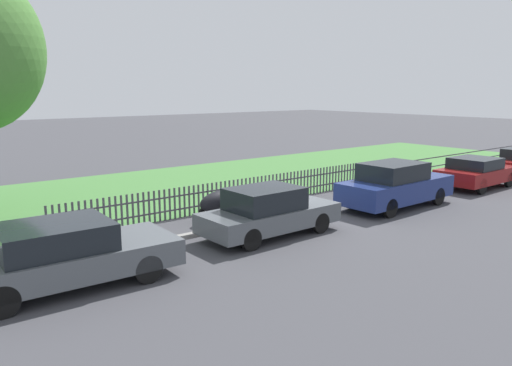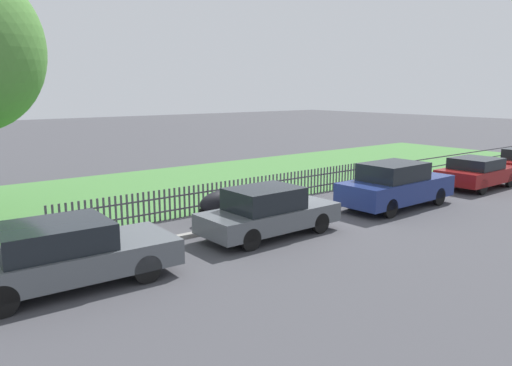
{
  "view_description": "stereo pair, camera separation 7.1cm",
  "coord_description": "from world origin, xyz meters",
  "px_view_note": "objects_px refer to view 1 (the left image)",
  "views": [
    {
      "loc": [
        -10.61,
        -11.41,
        4.03
      ],
      "look_at": [
        -0.93,
        0.75,
        1.1
      ],
      "focal_mm": 35.0,
      "sensor_mm": 36.0,
      "label": 1
    },
    {
      "loc": [
        -10.55,
        -11.45,
        4.03
      ],
      "look_at": [
        -0.93,
        0.75,
        1.1
      ],
      "focal_mm": 35.0,
      "sensor_mm": 36.0,
      "label": 2
    }
  ],
  "objects_px": {
    "parked_car_black_saloon": "(64,254)",
    "parked_car_white_van": "(476,172)",
    "parked_car_red_compact": "(395,185)",
    "parked_car_navy_estate": "(268,212)",
    "covered_motorcycle": "(226,201)"
  },
  "relations": [
    {
      "from": "covered_motorcycle",
      "to": "parked_car_navy_estate",
      "type": "bearing_deg",
      "value": -88.12
    },
    {
      "from": "parked_car_black_saloon",
      "to": "parked_car_navy_estate",
      "type": "distance_m",
      "value": 5.63
    },
    {
      "from": "parked_car_black_saloon",
      "to": "parked_car_white_van",
      "type": "bearing_deg",
      "value": 2.68
    },
    {
      "from": "parked_car_navy_estate",
      "to": "parked_car_black_saloon",
      "type": "bearing_deg",
      "value": -178.82
    },
    {
      "from": "parked_car_red_compact",
      "to": "parked_car_white_van",
      "type": "height_order",
      "value": "parked_car_red_compact"
    },
    {
      "from": "parked_car_navy_estate",
      "to": "covered_motorcycle",
      "type": "xyz_separation_m",
      "value": [
        0.0,
        2.04,
        -0.07
      ]
    },
    {
      "from": "parked_car_black_saloon",
      "to": "parked_car_navy_estate",
      "type": "bearing_deg",
      "value": 4.07
    },
    {
      "from": "parked_car_navy_estate",
      "to": "parked_car_red_compact",
      "type": "relative_size",
      "value": 0.9
    },
    {
      "from": "parked_car_navy_estate",
      "to": "covered_motorcycle",
      "type": "bearing_deg",
      "value": 89.38
    },
    {
      "from": "parked_car_black_saloon",
      "to": "parked_car_red_compact",
      "type": "height_order",
      "value": "parked_car_red_compact"
    },
    {
      "from": "parked_car_red_compact",
      "to": "parked_car_navy_estate",
      "type": "bearing_deg",
      "value": 178.09
    },
    {
      "from": "parked_car_red_compact",
      "to": "parked_car_white_van",
      "type": "distance_m",
      "value": 5.53
    },
    {
      "from": "parked_car_white_van",
      "to": "parked_car_black_saloon",
      "type": "bearing_deg",
      "value": 179.69
    },
    {
      "from": "parked_car_red_compact",
      "to": "covered_motorcycle",
      "type": "relative_size",
      "value": 2.4
    },
    {
      "from": "parked_car_white_van",
      "to": "covered_motorcycle",
      "type": "height_order",
      "value": "parked_car_white_van"
    }
  ]
}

